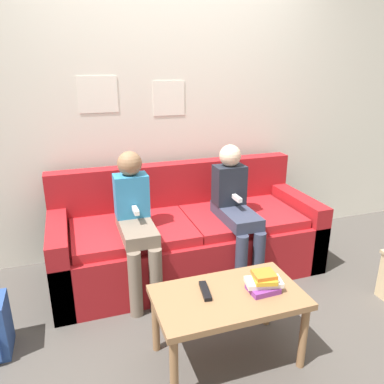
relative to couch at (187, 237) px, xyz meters
name	(u,v)px	position (x,y,z in m)	size (l,w,h in m)	color
ground_plane	(209,304)	(0.00, -0.53, -0.28)	(10.00, 10.00, 0.00)	#4C4742
wall_back	(168,103)	(0.00, 0.50, 1.02)	(8.00, 0.07, 2.60)	silver
couch	(187,237)	(0.00, 0.00, 0.00)	(2.09, 0.82, 0.83)	maroon
coffee_table	(228,303)	(-0.09, -1.03, 0.09)	(0.82, 0.47, 0.43)	#8E6642
person_left	(136,218)	(-0.44, -0.20, 0.31)	(0.24, 0.56, 1.04)	#756656
person_right	(236,206)	(0.33, -0.20, 0.30)	(0.24, 0.56, 1.04)	#33384C
tv_remote	(205,291)	(-0.21, -0.98, 0.16)	(0.07, 0.17, 0.02)	black
book_stack	(264,282)	(0.11, -1.06, 0.20)	(0.22, 0.16, 0.11)	#7A3389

